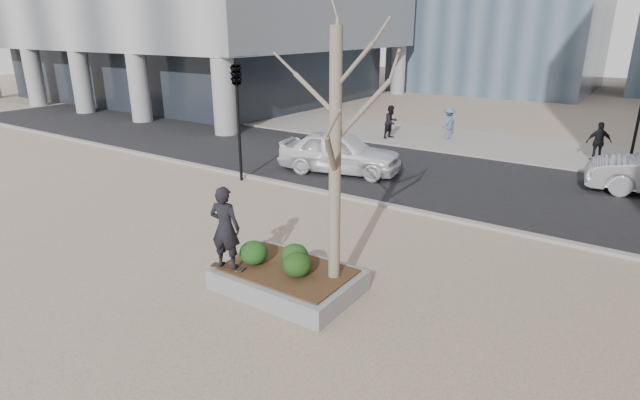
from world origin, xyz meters
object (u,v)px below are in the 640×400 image
Objects in this scene: police_car at (340,152)px; skateboard at (228,268)px; skateboarder at (225,228)px; planter at (288,280)px.

skateboard is at bearing -176.01° from police_car.
police_car is at bearing -88.22° from skateboarder.
skateboard is 0.95m from skateboarder.
police_car is at bearing 114.95° from planter.
planter is at bearing -168.33° from police_car.
police_car is (-2.87, 9.23, 0.35)m from skateboard.
planter is 1.78m from skateboarder.
police_car is (-2.87, 9.23, -0.61)m from skateboarder.
skateboard reaches higher than planter.
police_car reaches higher than planter.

